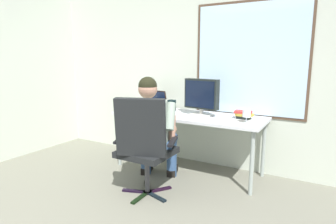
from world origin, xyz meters
The scene contains 10 objects.
wall_rear centered at (0.03, 2.49, 1.40)m, with size 4.97×0.08×2.80m.
desk centered at (-0.09, 2.10, 0.67)m, with size 1.84×0.68×0.72m.
office_chair centered at (-0.14, 1.21, 0.58)m, with size 0.67×0.60×1.04m.
person_seated centered at (-0.22, 1.48, 0.64)m, with size 0.68×0.90×1.21m.
crt_monitor centered at (0.07, 2.12, 0.96)m, with size 0.44×0.23×0.44m.
laptop centered at (-0.64, 2.15, 0.79)m, with size 0.37×0.36×0.26m.
wine_glass centered at (0.65, 1.98, 0.82)m, with size 0.09×0.09×0.15m.
desk_speaker centered at (-0.40, 2.22, 0.79)m, with size 0.09×0.10×0.14m.
book_stack centered at (0.57, 2.18, 0.77)m, with size 0.21×0.15×0.09m.
cd_case centered at (-0.31, 1.97, 0.72)m, with size 0.17×0.15×0.01m.
Camera 1 is at (1.42, -1.00, 1.38)m, focal length 30.71 mm.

